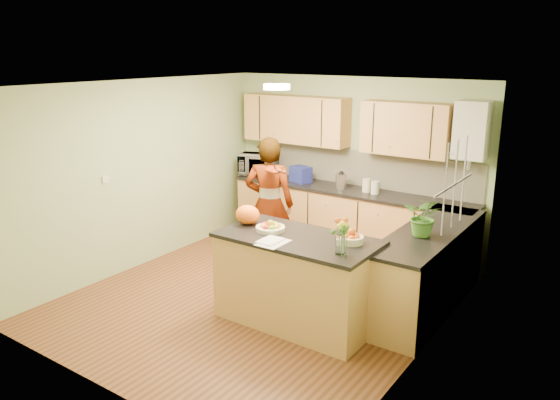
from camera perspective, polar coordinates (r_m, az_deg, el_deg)
The scene contains 28 objects.
floor at distance 6.64m, azimuth -1.83°, elevation -10.10°, with size 4.50×4.50×0.00m, color #512E17.
ceiling at distance 6.00m, azimuth -2.04°, elevation 11.97°, with size 4.00×4.50×0.02m, color silver.
wall_back at distance 8.07m, azimuth 7.66°, elevation 3.79°, with size 4.00×0.02×2.50m, color #95AF7D.
wall_front at distance 4.68m, azimuth -18.65°, elevation -5.57°, with size 4.00×0.02×2.50m, color #95AF7D.
wall_left at distance 7.54m, azimuth -14.24°, elevation 2.62°, with size 0.02×4.50×2.50m, color #95AF7D.
wall_right at distance 5.31m, azimuth 15.71°, elevation -2.86°, with size 0.02×4.50×2.50m, color #95AF7D.
back_counter at distance 7.96m, azimuth 7.11°, elevation -2.15°, with size 3.64×0.62×0.94m.
right_counter at distance 6.42m, azimuth 15.22°, elevation -7.01°, with size 0.62×2.24×0.94m.
splashback at distance 8.02m, azimuth 8.23°, elevation 3.34°, with size 3.60×0.02×0.52m, color beige.
upper_cabinets at distance 7.90m, azimuth 6.10°, elevation 8.01°, with size 3.20×0.34×0.70m.
boiler at distance 7.21m, azimuth 19.42°, elevation 6.88°, with size 0.40×0.30×0.86m.
window_right at distance 5.78m, azimuth 17.85°, elevation 1.56°, with size 0.01×1.30×1.05m.
light_switch at distance 7.15m, azimuth -17.79°, elevation 2.07°, with size 0.02×0.09×0.09m, color silver.
ceiling_lamp at distance 6.24m, azimuth -0.35°, elevation 11.76°, with size 0.30×0.30×0.07m.
peninsula_island at distance 5.90m, azimuth 1.81°, elevation -8.32°, with size 1.70×0.87×0.97m.
fruit_dish at distance 5.89m, azimuth -1.01°, elevation -2.80°, with size 0.32×0.32×0.11m.
orange_bowl at distance 5.56m, azimuth 7.47°, elevation -3.89°, with size 0.25×0.25×0.14m.
flower_vase at distance 5.19m, azimuth 6.36°, elevation -2.70°, with size 0.23×0.23×0.42m.
orange_bag at distance 6.11m, azimuth -3.40°, elevation -1.54°, with size 0.29×0.24×0.22m, color orange.
papers at distance 5.53m, azimuth -0.72°, elevation -4.46°, with size 0.24×0.33×0.01m, color white.
violinist at distance 7.18m, azimuth -1.13°, elevation -0.44°, with size 0.65×0.43×1.79m, color tan.
violin at distance 6.77m, azimuth -0.87°, elevation 3.26°, with size 0.61×0.24×0.12m, color #4E0C04, non-canonical shape.
microwave at distance 8.67m, azimuth -2.24°, elevation 3.74°, with size 0.59×0.40×0.33m, color silver.
blue_box at distance 8.19m, azimuth 2.17°, elevation 2.71°, with size 0.29×0.22×0.23m, color navy.
kettle at distance 7.84m, azimuth 6.41°, elevation 2.06°, with size 0.16×0.16×0.29m.
jar_cream at distance 7.71m, azimuth 9.04°, elevation 1.52°, with size 0.12×0.12×0.18m, color beige.
jar_white at distance 7.62m, azimuth 9.90°, elevation 1.28°, with size 0.11×0.11×0.18m, color silver.
potted_plant at distance 5.96m, azimuth 14.86°, elevation -1.68°, with size 0.40×0.34×0.44m, color #3F7928.
Camera 1 is at (3.58, -4.80, 2.87)m, focal length 35.00 mm.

